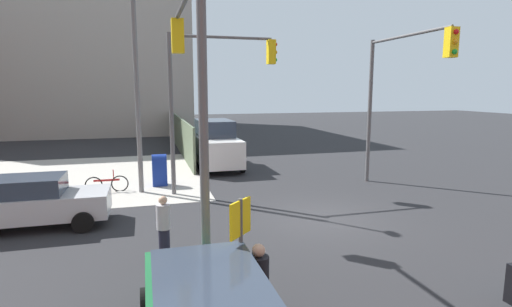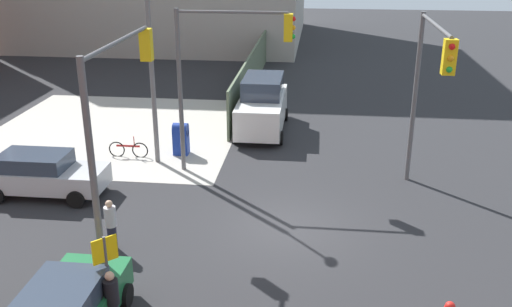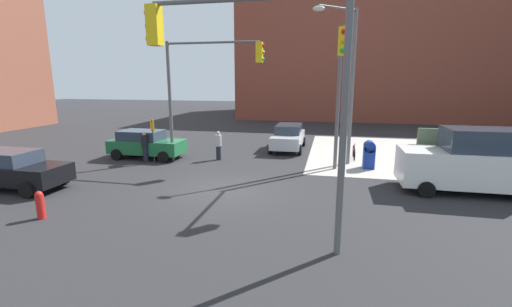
% 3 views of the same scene
% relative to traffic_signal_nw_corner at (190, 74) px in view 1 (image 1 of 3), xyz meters
% --- Properties ---
extents(ground_plane, '(120.00, 120.00, 0.00)m').
position_rel_traffic_signal_nw_corner_xyz_m(ground_plane, '(2.45, -4.50, -4.62)').
color(ground_plane, '#28282B').
extents(sidewalk_corner, '(12.00, 12.00, 0.01)m').
position_rel_traffic_signal_nw_corner_xyz_m(sidewalk_corner, '(11.45, 4.50, -4.62)').
color(sidewalk_corner, '#ADA89E').
rests_on(sidewalk_corner, ground).
extents(construction_fence, '(18.58, 0.12, 2.40)m').
position_rel_traffic_signal_nw_corner_xyz_m(construction_fence, '(19.74, -1.30, -3.42)').
color(construction_fence, '#56664C').
rests_on(construction_fence, ground).
extents(building_loft_east, '(20.00, 24.00, 18.82)m').
position_rel_traffic_signal_nw_corner_xyz_m(building_loft_east, '(38.45, 8.50, 4.78)').
color(building_loft_east, '#ADA89E').
rests_on(building_loft_east, ground).
extents(traffic_signal_nw_corner, '(5.38, 0.36, 6.50)m').
position_rel_traffic_signal_nw_corner_xyz_m(traffic_signal_nw_corner, '(0.00, 0.00, 0.00)').
color(traffic_signal_nw_corner, '#59595B').
rests_on(traffic_signal_nw_corner, ground).
extents(traffic_signal_se_corner, '(5.23, 0.36, 6.50)m').
position_rel_traffic_signal_nw_corner_xyz_m(traffic_signal_se_corner, '(4.97, -9.00, -0.01)').
color(traffic_signal_se_corner, '#59595B').
rests_on(traffic_signal_se_corner, ground).
extents(traffic_signal_ne_corner, '(0.36, 4.56, 6.50)m').
position_rel_traffic_signal_nw_corner_xyz_m(traffic_signal_ne_corner, '(6.95, -1.70, -0.05)').
color(traffic_signal_ne_corner, '#59595B').
rests_on(traffic_signal_ne_corner, ground).
extents(street_lamp_corner, '(2.17, 1.88, 8.00)m').
position_rel_traffic_signal_nw_corner_xyz_m(street_lamp_corner, '(7.38, 1.05, 0.08)').
color(street_lamp_corner, slate).
rests_on(street_lamp_corner, ground).
extents(warning_sign_two_way, '(0.48, 0.48, 2.40)m').
position_rel_traffic_signal_nw_corner_xyz_m(warning_sign_two_way, '(-2.95, -0.48, -2.99)').
color(warning_sign_two_way, '#4C4C4C').
rests_on(warning_sign_two_way, ground).
extents(mailbox_blue, '(0.56, 0.64, 1.43)m').
position_rel_traffic_signal_nw_corner_xyz_m(mailbox_blue, '(8.65, 0.50, -3.86)').
color(mailbox_blue, navy).
rests_on(mailbox_blue, ground).
extents(sedan_silver, '(2.02, 4.41, 1.62)m').
position_rel_traffic_signal_nw_corner_xyz_m(sedan_silver, '(3.98, 4.56, -3.78)').
color(sedan_silver, '#B7BABF').
rests_on(sedan_silver, ground).
extents(van_white_delivery, '(5.40, 2.32, 2.62)m').
position_rel_traffic_signal_nw_corner_xyz_m(van_white_delivery, '(12.33, -2.70, -3.34)').
color(van_white_delivery, white).
rests_on(van_white_delivery, ground).
extents(pedestrian_crossing, '(0.36, 0.36, 1.65)m').
position_rel_traffic_signal_nw_corner_xyz_m(pedestrian_crossing, '(0.45, 0.70, -3.77)').
color(pedestrian_crossing, '#B2B2B7').
rests_on(pedestrian_crossing, ground).
extents(pedestrian_waiting, '(0.36, 0.36, 1.71)m').
position_rel_traffic_signal_nw_corner_xyz_m(pedestrian_waiting, '(-3.35, -0.70, -3.74)').
color(pedestrian_waiting, black).
rests_on(pedestrian_waiting, ground).
extents(bicycle_leaning_on_fence, '(0.05, 1.75, 0.97)m').
position_rel_traffic_signal_nw_corner_xyz_m(bicycle_leaning_on_fence, '(8.05, 2.70, -4.28)').
color(bicycle_leaning_on_fence, black).
rests_on(bicycle_leaning_on_fence, ground).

